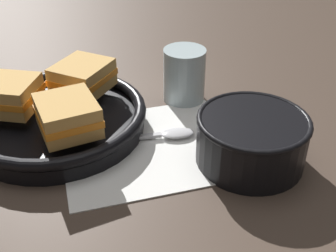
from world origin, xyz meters
The scene contains 9 objects.
ground_plane centered at (0.00, 0.00, 0.00)m, with size 4.00×4.00×0.00m, color #47382D.
napkin centered at (-0.01, 0.01, 0.00)m, with size 0.29×0.26×0.00m.
soup_bowl centered at (0.10, -0.08, 0.04)m, with size 0.16×0.16×0.07m.
spoon centered at (0.02, 0.02, 0.01)m, with size 0.16×0.06×0.01m.
skillet centered at (-0.12, 0.12, 0.02)m, with size 0.28×0.28×0.04m.
sandwich_near_left centered at (-0.12, 0.05, 0.06)m, with size 0.08×0.09×0.05m.
sandwich_near_right centered at (-0.06, 0.16, 0.06)m, with size 0.12×0.12×0.05m.
sandwich_far_left centered at (-0.18, 0.15, 0.06)m, with size 0.12×0.12×0.05m.
drinking_glass centered at (0.11, 0.12, 0.05)m, with size 0.07×0.07×0.09m.
Camera 1 is at (-0.22, -0.46, 0.37)m, focal length 45.00 mm.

